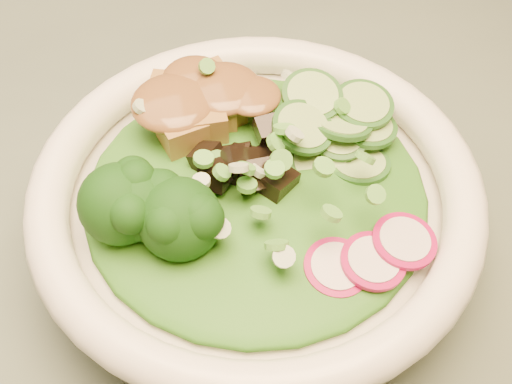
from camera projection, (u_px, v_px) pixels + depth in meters
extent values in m
cylinder|color=black|center=(437.00, 119.00, 1.08)|extent=(0.06, 0.06, 0.72)
cylinder|color=white|center=(256.00, 225.00, 0.44)|extent=(0.23, 0.23, 0.05)
torus|color=white|center=(256.00, 191.00, 0.41)|extent=(0.26, 0.26, 0.03)
ellipsoid|color=#1A5512|center=(256.00, 191.00, 0.41)|extent=(0.20, 0.20, 0.02)
ellipsoid|color=brown|center=(196.00, 99.00, 0.42)|extent=(0.07, 0.05, 0.02)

